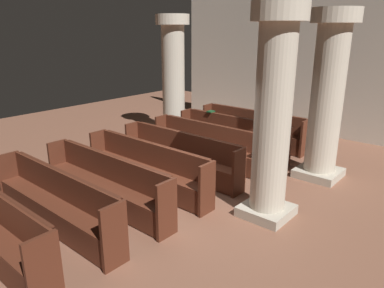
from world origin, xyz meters
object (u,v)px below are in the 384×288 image
(pew_row_5, at_px, (106,181))
(pew_row_2, at_px, (208,143))
(pillar_far_side, at_px, (173,75))
(pillar_aisle_rear, at_px, (273,113))
(pew_row_1, at_px, (232,134))
(pillar_aisle_side, at_px, (327,94))
(hymn_book, at_px, (211,111))
(pew_row_3, at_px, (180,153))
(pew_row_0, at_px, (252,127))
(pew_row_6, at_px, (55,200))
(lectern, at_px, (279,126))
(pew_row_4, at_px, (147,166))

(pew_row_5, bearing_deg, pew_row_2, 90.00)
(pillar_far_side, bearing_deg, pillar_aisle_rear, -29.36)
(pew_row_1, xyz_separation_m, pillar_aisle_side, (2.49, -0.08, 1.38))
(pillar_aisle_side, height_order, hymn_book, pillar_aisle_side)
(pew_row_3, xyz_separation_m, pillar_far_side, (-2.44, 2.37, 1.38))
(pew_row_0, relative_size, pillar_aisle_rear, 0.90)
(pew_row_0, bearing_deg, pew_row_2, -90.00)
(pew_row_1, bearing_deg, pew_row_2, -90.00)
(pew_row_6, distance_m, pillar_aisle_rear, 3.94)
(pew_row_3, relative_size, lectern, 3.06)
(pew_row_3, bearing_deg, pillar_aisle_side, 38.77)
(pew_row_5, bearing_deg, lectern, 86.24)
(pillar_aisle_side, distance_m, lectern, 3.24)
(pew_row_6, bearing_deg, pew_row_0, 90.00)
(pew_row_1, distance_m, pillar_aisle_side, 2.85)
(pew_row_0, distance_m, pew_row_4, 4.15)
(pillar_far_side, relative_size, lectern, 3.39)
(pew_row_0, xyz_separation_m, lectern, (0.40, 0.88, -0.07))
(pillar_aisle_rear, bearing_deg, pew_row_6, -132.51)
(pew_row_0, xyz_separation_m, pew_row_5, (0.00, -5.19, 0.00))
(pillar_aisle_side, distance_m, hymn_book, 3.49)
(pew_row_0, distance_m, pillar_aisle_side, 3.06)
(pew_row_1, bearing_deg, pew_row_3, -90.00)
(pew_row_5, distance_m, pew_row_6, 1.04)
(pew_row_4, distance_m, pillar_aisle_rear, 2.92)
(pew_row_4, bearing_deg, hymn_book, 104.82)
(pew_row_5, distance_m, pillar_aisle_rear, 3.31)
(pew_row_0, height_order, lectern, lectern)
(pew_row_2, distance_m, pew_row_3, 1.04)
(pew_row_3, relative_size, pew_row_5, 1.00)
(pew_row_4, relative_size, pew_row_5, 1.00)
(hymn_book, bearing_deg, pew_row_6, -80.78)
(pillar_far_side, relative_size, hymn_book, 17.03)
(pew_row_3, distance_m, pew_row_4, 1.04)
(pew_row_3, bearing_deg, pew_row_2, 90.00)
(pillar_aisle_rear, bearing_deg, pillar_far_side, 150.64)
(pew_row_2, relative_size, hymn_book, 15.34)
(pew_row_4, height_order, pillar_aisle_side, pillar_aisle_side)
(pew_row_5, bearing_deg, pew_row_3, 90.00)
(pew_row_2, bearing_deg, pew_row_6, -90.00)
(pew_row_5, bearing_deg, pillar_aisle_rear, 33.98)
(pew_row_4, bearing_deg, pillar_far_side, 125.56)
(pew_row_1, relative_size, pew_row_5, 1.00)
(pew_row_1, xyz_separation_m, pew_row_5, (0.00, -4.15, 0.00))
(pew_row_6, relative_size, pillar_aisle_side, 0.90)
(pew_row_0, distance_m, pew_row_5, 5.19)
(pew_row_6, height_order, pillar_aisle_rear, pillar_aisle_rear)
(pew_row_6, distance_m, pillar_far_side, 6.16)
(pew_row_3, relative_size, pew_row_4, 1.00)
(pew_row_2, xyz_separation_m, pillar_aisle_side, (2.49, 0.96, 1.38))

